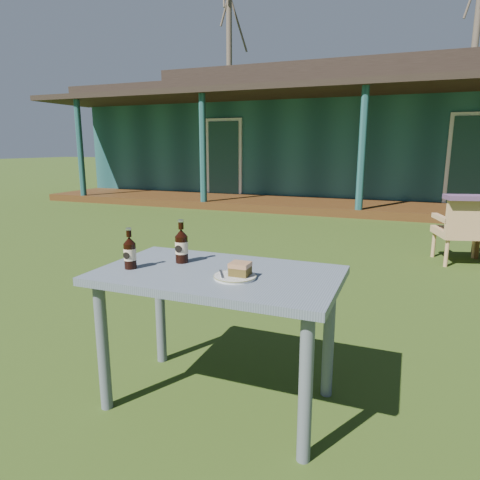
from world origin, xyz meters
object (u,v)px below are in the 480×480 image
at_px(cafe_table, 218,291).
at_px(cola_bottle_near, 182,246).
at_px(cola_bottle_far, 130,252).
at_px(plate, 235,277).
at_px(cake_slice, 240,269).
at_px(armchair_left, 466,227).

relative_size(cafe_table, cola_bottle_near, 5.16).
bearing_deg(cola_bottle_far, cola_bottle_near, 46.43).
xyz_separation_m(cafe_table, cola_bottle_near, (-0.25, 0.09, 0.19)).
height_order(cola_bottle_near, cola_bottle_far, cola_bottle_near).
bearing_deg(plate, cake_slice, 32.90).
xyz_separation_m(plate, armchair_left, (1.38, 3.59, -0.30)).
distance_m(cafe_table, plate, 0.18).
xyz_separation_m(cola_bottle_far, armchair_left, (1.94, 3.63, -0.38)).
relative_size(cake_slice, cola_bottle_near, 0.40).
bearing_deg(cola_bottle_near, plate, -22.88).
height_order(cake_slice, armchair_left, cake_slice).
bearing_deg(cola_bottle_far, plate, 4.15).
relative_size(cola_bottle_far, armchair_left, 0.28).
relative_size(cafe_table, cola_bottle_far, 5.70).
bearing_deg(armchair_left, plate, -110.99).
distance_m(plate, armchair_left, 3.86).
bearing_deg(armchair_left, cafe_table, -113.06).
distance_m(plate, cake_slice, 0.04).
xyz_separation_m(plate, cake_slice, (0.02, 0.01, 0.04)).
height_order(cafe_table, plate, plate).
height_order(cola_bottle_near, armchair_left, cola_bottle_near).
xyz_separation_m(cola_bottle_near, armchair_left, (1.75, 3.43, -0.38)).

